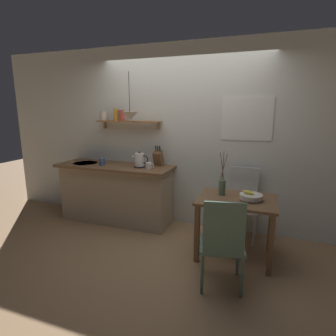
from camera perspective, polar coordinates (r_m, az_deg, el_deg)
name	(u,v)px	position (r m, az deg, el deg)	size (l,w,h in m)	color
ground_plane	(169,239)	(3.97, 0.12, -14.37)	(14.00, 14.00, 0.00)	#A87F56
back_wall	(196,138)	(4.13, 5.89, 6.25)	(6.80, 0.11, 2.70)	silver
kitchen_counter	(116,193)	(4.47, -10.64, -5.03)	(1.83, 0.63, 0.92)	tan
wall_shelf	(122,119)	(4.40, -9.58, 10.03)	(1.04, 0.20, 0.33)	#9E6B3D
dining_table	(236,209)	(3.42, 13.96, -8.19)	(0.91, 0.69, 0.74)	brown
dining_chair_near	(223,241)	(2.81, 11.21, -14.60)	(0.51, 0.51, 0.96)	#4C6B5B
dining_chair_far	(242,200)	(3.97, 15.06, -6.48)	(0.44, 0.39, 0.98)	silver
fruit_bowl	(251,196)	(3.35, 16.74, -5.63)	(0.26, 0.26, 0.11)	silver
twig_vase	(222,186)	(3.45, 11.09, -3.75)	(0.09, 0.08, 0.54)	#567056
electric_kettle	(140,160)	(4.10, -5.90, 1.60)	(0.25, 0.17, 0.23)	black
knife_block	(158,158)	(4.18, -2.02, 2.12)	(0.12, 0.18, 0.31)	brown
coffee_mug_by_sink	(102,162)	(4.34, -13.44, 1.24)	(0.12, 0.08, 0.11)	#3D5B89
coffee_mug_spare	(149,166)	(3.98, -3.98, 0.47)	(0.13, 0.08, 0.10)	white
pendant_lamp	(130,116)	(3.99, -7.88, 10.59)	(0.24, 0.24, 0.66)	black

